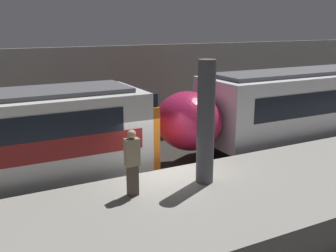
% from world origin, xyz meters
% --- Properties ---
extents(ground_plane, '(120.00, 120.00, 0.00)m').
position_xyz_m(ground_plane, '(0.00, 0.00, 0.00)').
color(ground_plane, '#282623').
extents(platform, '(40.00, 4.77, 0.99)m').
position_xyz_m(platform, '(0.00, -2.39, 0.50)').
color(platform, gray).
rests_on(platform, ground).
extents(station_rear_barrier, '(50.00, 0.15, 4.47)m').
position_xyz_m(station_rear_barrier, '(0.00, 6.75, 2.23)').
color(station_rear_barrier, '#9E998E').
rests_on(station_rear_barrier, ground).
extents(support_pillar_near, '(0.50, 0.50, 3.53)m').
position_xyz_m(support_pillar_near, '(0.59, -1.47, 2.76)').
color(support_pillar_near, '#47474C').
rests_on(support_pillar_near, platform).
extents(person_waiting, '(0.38, 0.24, 1.81)m').
position_xyz_m(person_waiting, '(-1.60, -1.34, 1.96)').
color(person_waiting, '#473D33').
rests_on(person_waiting, platform).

